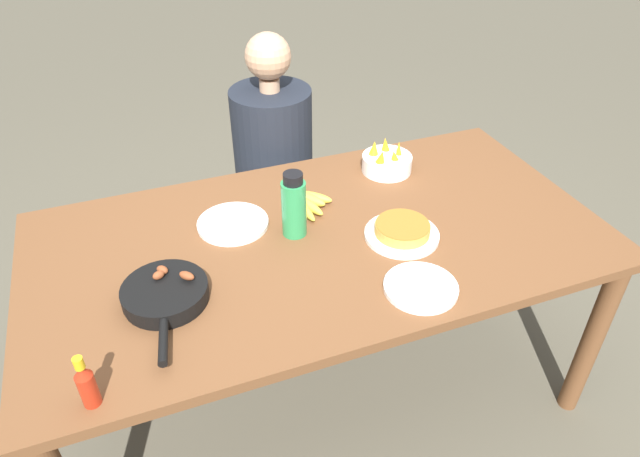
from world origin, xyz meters
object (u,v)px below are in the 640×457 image
Objects in this scene: frittata_plate_center at (402,231)px; person_figure at (275,189)px; skillet at (165,294)px; fruit_bowl_mango at (386,162)px; water_bottle at (294,206)px; empty_plate_far_left at (421,287)px; empty_plate_near_front at (233,223)px; hot_sauce_bottle at (86,384)px; banana_bunch at (306,201)px.

person_figure reaches higher than frittata_plate_center.
skillet is 1.00m from fruit_bowl_mango.
fruit_bowl_mango is at bearing -52.53° from person_figure.
water_bottle is at bearing -100.94° from person_figure.
empty_plate_far_left is at bearing 82.58° from skillet.
skillet is at bearing 163.07° from empty_plate_far_left.
empty_plate_far_left is (0.69, -0.21, -0.02)m from skillet.
person_figure is at bearing 61.36° from empty_plate_near_front.
empty_plate_near_front is 0.66m from empty_plate_far_left.
water_bottle is at bearing -150.77° from fruit_bowl_mango.
hot_sauce_bottle is (-0.91, -0.07, 0.06)m from empty_plate_far_left.
fruit_bowl_mango is 0.62m from person_figure.
person_figure reaches higher than skillet.
banana_bunch is 0.96× the size of empty_plate_far_left.
skillet is 2.53× the size of hot_sauce_bottle.
frittata_plate_center is 1.08× the size of water_bottle.
empty_plate_far_left is at bearing -107.66° from fruit_bowl_mango.
fruit_bowl_mango is at bearing 12.72° from empty_plate_near_front.
banana_bunch reaches higher than empty_plate_near_front.
empty_plate_near_front is (-0.50, 0.26, -0.01)m from frittata_plate_center.
fruit_bowl_mango is at bearing 17.61° from banana_bunch.
water_bottle is at bearing 121.50° from skillet.
hot_sauce_bottle reaches higher than empty_plate_far_left.
empty_plate_near_front is at bearing 130.62° from empty_plate_far_left.
empty_plate_near_front is 0.70m from person_figure.
frittata_plate_center is (0.76, 0.03, -0.00)m from skillet.
banana_bunch is at bearing 5.68° from empty_plate_near_front.
banana_bunch is at bearing -94.48° from person_figure.
banana_bunch is 0.92× the size of water_bottle.
empty_plate_near_front is (-0.27, -0.03, -0.01)m from banana_bunch.
empty_plate_far_left is 0.91m from hot_sauce_bottle.
hot_sauce_bottle reaches higher than frittata_plate_center.
person_figure is at bearing 102.66° from frittata_plate_center.
empty_plate_near_front is 1.25× the size of fruit_bowl_mango.
frittata_plate_center is at bearing 102.04° from skillet.
empty_plate_near_front is 0.23m from water_bottle.
banana_bunch is 0.36m from frittata_plate_center.
frittata_plate_center is at bearing -51.23° from banana_bunch.
person_figure is (-0.33, 0.43, -0.30)m from fruit_bowl_mango.
banana_bunch is 0.17× the size of person_figure.
skillet is 0.36m from hot_sauce_bottle.
fruit_bowl_mango is at bearing 70.73° from frittata_plate_center.
hot_sauce_bottle is at bearing -144.87° from water_bottle.
skillet is 1.08m from person_figure.
empty_plate_near_front is 1.05× the size of water_bottle.
hot_sauce_bottle is (-0.48, -0.57, 0.06)m from empty_plate_near_front.
empty_plate_near_front is at bearing 147.38° from skillet.
water_bottle is at bearing 122.87° from empty_plate_far_left.
skillet is 0.76m from frittata_plate_center.
frittata_plate_center is 1.12× the size of empty_plate_far_left.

